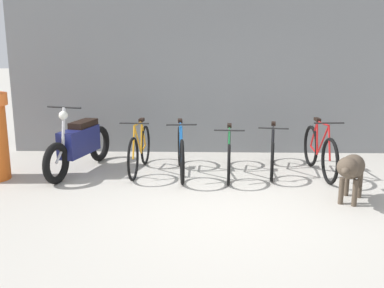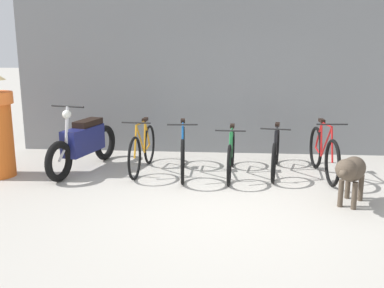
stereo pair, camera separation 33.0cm
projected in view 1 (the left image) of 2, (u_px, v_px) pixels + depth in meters
name	position (u px, v px, depth m)	size (l,w,h in m)	color
ground_plane	(231.00, 210.00, 5.73)	(60.00, 60.00, 0.00)	#ADA89E
shop_wall_back	(223.00, 64.00, 8.44)	(8.08, 0.20, 3.36)	slate
bicycle_0	(140.00, 150.00, 7.35)	(0.46, 1.65, 0.89)	black
bicycle_1	(181.00, 152.00, 7.20)	(0.46, 1.73, 0.90)	black
bicycle_2	(229.00, 154.00, 7.20)	(0.46, 1.69, 0.81)	black
bicycle_3	(272.00, 152.00, 7.37)	(0.46, 1.70, 0.81)	black
bicycle_4	(320.00, 152.00, 7.21)	(0.46, 1.70, 0.92)	black
motorcycle	(79.00, 144.00, 7.35)	(0.69, 1.97, 1.14)	black
stray_dog	(351.00, 168.00, 5.90)	(0.63, 1.02, 0.70)	#4C3F33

